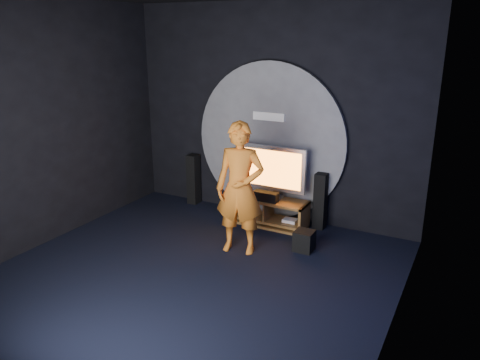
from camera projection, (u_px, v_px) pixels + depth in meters
name	position (u px, v px, depth m)	size (l,w,h in m)	color
floor	(190.00, 277.00, 6.04)	(5.00, 5.00, 0.00)	black
back_wall	(272.00, 114.00, 7.62)	(5.00, 0.04, 3.50)	black
left_wall	(38.00, 126.00, 6.62)	(0.04, 5.00, 3.50)	black
right_wall	(405.00, 174.00, 4.40)	(0.04, 5.00, 3.50)	black
wall_disc_panel	(270.00, 141.00, 7.70)	(2.60, 0.11, 2.60)	#515156
media_console	(269.00, 214.00, 7.62)	(1.28, 0.45, 0.45)	brown
tv	(271.00, 170.00, 7.46)	(1.16, 0.22, 0.86)	silver
center_speaker	(266.00, 196.00, 7.44)	(0.40, 0.15, 0.15)	black
remote	(240.00, 196.00, 7.65)	(0.18, 0.05, 0.02)	black
tower_speaker_left	(194.00, 179.00, 8.53)	(0.18, 0.20, 0.91)	black
tower_speaker_right	(320.00, 201.00, 7.43)	(0.18, 0.20, 0.91)	black
subwoofer	(304.00, 241.00, 6.74)	(0.27, 0.27, 0.30)	black
player	(240.00, 189.00, 6.50)	(0.69, 0.45, 1.88)	orange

